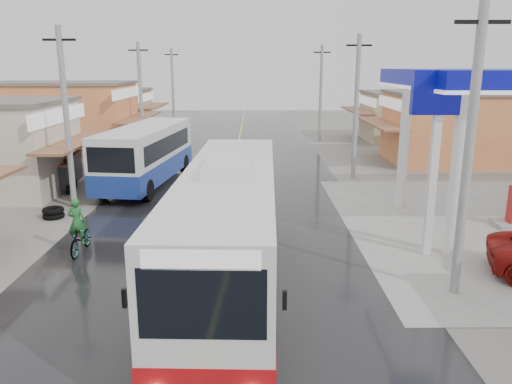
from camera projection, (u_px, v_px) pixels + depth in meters
The scene contains 12 objects.
ground at pixel (210, 293), 14.29m from camera, with size 120.00×120.00×0.00m, color slate.
road at pixel (232, 178), 28.82m from camera, with size 12.00×90.00×0.02m, color black.
centre_line at pixel (232, 178), 28.82m from camera, with size 0.15×90.00×0.01m, color #D8CC4C.
shopfronts_left at pixel (29, 168), 31.66m from camera, with size 11.00×44.00×5.20m, color tan, non-canonical shape.
utility_poles_left at pixel (115, 175), 29.75m from camera, with size 1.60×50.00×8.00m, color gray, non-canonical shape.
utility_poles_right at pixel (353, 178), 28.86m from camera, with size 1.60×36.00×8.00m, color gray, non-canonical shape.
coach_bus at pixel (230, 227), 14.35m from camera, with size 3.06×12.19×3.78m.
second_bus at pixel (146, 154), 26.93m from camera, with size 3.75×9.76×3.16m.
cyclist at pixel (80, 235), 17.23m from camera, with size 0.67×1.87×2.01m.
tricycle_near at pixel (60, 175), 25.74m from camera, with size 1.47×1.98×1.51m.
tricycle_far at pixel (64, 168), 26.65m from camera, with size 1.82×2.36×1.80m.
tyre_stack at pixel (53, 213), 21.28m from camera, with size 0.92×0.92×0.47m.
Camera 1 is at (1.24, -13.13, 6.34)m, focal length 35.00 mm.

